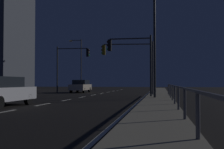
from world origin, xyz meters
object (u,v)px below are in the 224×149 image
object	(u,v)px
car	(0,91)
traffic_light_far_center	(129,56)
street_lamp_mid_block	(79,60)
street_lamp_median	(153,38)
traffic_light_overhead_east	(71,60)
traffic_light_far_left	(131,53)
car_oncoming	(81,86)

from	to	relation	value
car	traffic_light_far_center	distance (m)	14.14
traffic_light_far_center	street_lamp_mid_block	size ratio (longest dim) A/B	0.60
traffic_light_far_center	street_lamp_median	size ratio (longest dim) A/B	0.66
traffic_light_overhead_east	car	bearing A→B (deg)	-82.69
car	traffic_light_far_left	size ratio (longest dim) A/B	0.88
traffic_light_far_center	street_lamp_mid_block	distance (m)	20.70
traffic_light_far_left	traffic_light_far_center	size ratio (longest dim) A/B	1.00
car	traffic_light_overhead_east	world-z (taller)	traffic_light_overhead_east
traffic_light_overhead_east	street_lamp_median	size ratio (longest dim) A/B	0.74
car	car_oncoming	world-z (taller)	same
car	street_lamp_median	xyz separation A→B (m)	(7.69, 7.60, 3.81)
car_oncoming	traffic_light_far_left	world-z (taller)	traffic_light_far_left
car	traffic_light_far_center	xyz separation A→B (m)	(5.33, 12.77, 2.92)
traffic_light_overhead_east	street_lamp_median	xyz separation A→B (m)	(10.07, -10.90, 0.68)
car	traffic_light_overhead_east	distance (m)	18.92
car	traffic_light_far_left	xyz separation A→B (m)	(5.84, 9.56, 2.87)
traffic_light_far_center	street_lamp_median	world-z (taller)	street_lamp_median
traffic_light_overhead_east	street_lamp_mid_block	world-z (taller)	street_lamp_mid_block
car_oncoming	street_lamp_mid_block	xyz separation A→B (m)	(-3.42, 10.69, 4.17)
car	car_oncoming	bearing A→B (deg)	94.54
traffic_light_far_left	street_lamp_median	world-z (taller)	street_lamp_median
car_oncoming	street_lamp_median	world-z (taller)	street_lamp_median
car	street_lamp_mid_block	xyz separation A→B (m)	(-5.01, 30.66, 4.17)
street_lamp_mid_block	street_lamp_median	bearing A→B (deg)	-61.16
car	traffic_light_far_left	bearing A→B (deg)	58.56
street_lamp_median	street_lamp_mid_block	world-z (taller)	street_lamp_mid_block
traffic_light_overhead_east	street_lamp_median	world-z (taller)	street_lamp_median
traffic_light_overhead_east	street_lamp_mid_block	size ratio (longest dim) A/B	0.67
traffic_light_far_center	street_lamp_median	bearing A→B (deg)	-65.43
car_oncoming	traffic_light_far_left	distance (m)	13.11
traffic_light_overhead_east	car_oncoming	bearing A→B (deg)	61.78
traffic_light_far_center	street_lamp_mid_block	xyz separation A→B (m)	(-10.34, 17.89, 1.25)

